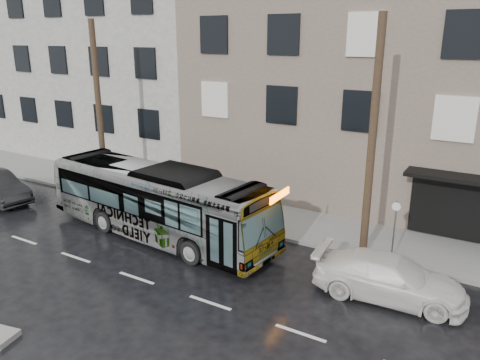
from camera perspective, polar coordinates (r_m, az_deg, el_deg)
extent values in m
plane|color=black|center=(19.26, -7.39, -8.67)|extent=(120.00, 120.00, 0.00)
cube|color=gray|center=(22.94, 0.13, -3.97)|extent=(90.00, 3.60, 0.15)
cube|color=gray|center=(27.02, 18.27, 10.28)|extent=(20.00, 12.00, 11.00)
cube|color=beige|center=(40.04, -16.09, 16.03)|extent=(26.00, 15.00, 16.00)
cylinder|color=#4B3925|center=(17.77, 15.80, 4.51)|extent=(0.30, 0.30, 9.00)
cylinder|color=#4B3925|center=(25.19, -16.80, 8.01)|extent=(0.30, 0.30, 9.00)
cylinder|color=slate|center=(18.51, 18.26, -5.96)|extent=(0.06, 0.06, 2.40)
imported|color=#B2B2B2|center=(20.31, -10.04, -2.59)|extent=(11.49, 3.79, 3.14)
imported|color=silver|center=(16.48, 17.71, -11.30)|extent=(5.08, 2.40, 1.43)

